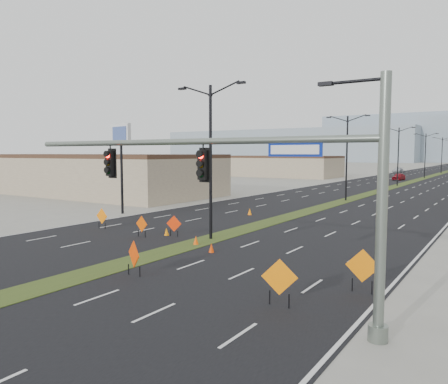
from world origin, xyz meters
The scene contains 26 objects.
ground centered at (0.00, 0.00, 0.00)m, with size 600.00×600.00×0.00m, color gray.
road_surface centered at (0.00, 100.00, 0.00)m, with size 25.00×400.00×0.02m, color black.
median_strip centered at (0.00, 100.00, 0.00)m, with size 2.00×400.00×0.04m, color #2D4016.
building_sw_near centered at (-35.00, 30.00, 2.50)m, with size 40.00×16.00×5.00m, color tan.
building_sw_far centered at (-32.00, 85.00, 2.25)m, with size 30.00×14.00×4.50m, color tan.
mesa_west centered at (-120.00, 280.00, 11.00)m, with size 180.00×50.00×22.00m, color #8C9FAD.
mesa_backdrop centered at (-30.00, 320.00, 16.00)m, with size 140.00×50.00×32.00m, color #8C9FAD.
signal_mast centered at (8.56, 2.00, 4.79)m, with size 16.30×0.60×8.00m.
streetlight_0 centered at (0.00, 12.00, 5.42)m, with size 5.15×0.24×10.02m.
streetlight_1 centered at (0.00, 40.00, 5.42)m, with size 5.15×0.24×10.02m.
streetlight_2 centered at (0.00, 68.00, 5.42)m, with size 5.15×0.24×10.02m.
streetlight_3 centered at (0.00, 96.00, 5.42)m, with size 5.15×0.24×10.02m.
streetlight_4 centered at (0.00, 124.00, 5.42)m, with size 5.15×0.24×10.02m.
car_left centered at (-3.24, 85.09, 0.74)m, with size 1.75×4.36×1.48m, color maroon.
car_far centered at (-11.03, 121.87, 0.74)m, with size 2.06×5.07×1.47m, color #B3B6BD.
construction_sign_0 centered at (-9.09, 10.76, 0.91)m, with size 1.17×0.08×1.55m.
construction_sign_1 centered at (-2.58, 11.34, 0.85)m, with size 1.06×0.33×1.45m.
construction_sign_2 centered at (-4.32, 10.04, 0.84)m, with size 1.08×0.14×1.45m.
construction_sign_3 centered at (2.00, 3.00, 0.97)m, with size 1.15×0.54×1.65m.
construction_sign_4 centered at (9.39, 3.04, 1.06)m, with size 1.28×0.50×1.80m.
construction_sign_5 centered at (11.50, 6.31, 1.07)m, with size 1.35×0.26×1.82m.
cone_0 centered at (-3.28, 11.37, 0.28)m, with size 0.33×0.33×0.55m, color orange.
cone_1 centered at (2.26, 8.85, 0.27)m, with size 0.33×0.33×0.55m, color #D83904.
cone_2 centered at (0.27, 10.01, 0.30)m, with size 0.35×0.35×0.59m, color #EC4C04.
cone_3 centered at (-3.51, 23.19, 0.32)m, with size 0.38×0.38×0.63m, color orange.
pole_sign_west centered at (-14.00, 17.48, 6.76)m, with size 2.75×0.83×8.37m.
Camera 1 is at (16.32, -11.19, 5.67)m, focal length 35.00 mm.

